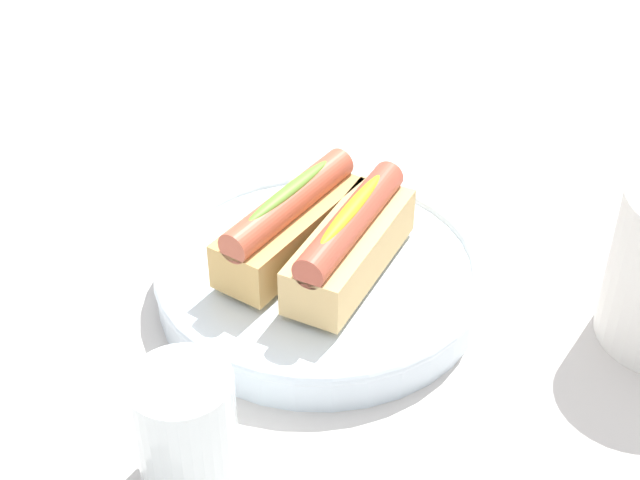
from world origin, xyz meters
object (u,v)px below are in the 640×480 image
object	(u,v)px
hotdog_back	(351,242)
water_glass	(186,435)
serving_bowl	(320,275)
hotdog_front	(290,223)

from	to	relation	value
hotdog_back	water_glass	distance (m)	0.21
serving_bowl	hotdog_back	world-z (taller)	hotdog_back
hotdog_front	water_glass	size ratio (longest dim) A/B	1.75
hotdog_back	serving_bowl	bearing A→B (deg)	-98.75
hotdog_front	water_glass	xyz separation A→B (m)	(0.21, 0.01, -0.02)
water_glass	hotdog_front	bearing A→B (deg)	-178.40
serving_bowl	hotdog_front	bearing A→B (deg)	-98.75
serving_bowl	hotdog_back	size ratio (longest dim) A/B	1.76
hotdog_back	water_glass	size ratio (longest dim) A/B	1.73
hotdog_back	water_glass	xyz separation A→B (m)	(0.20, -0.05, -0.02)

